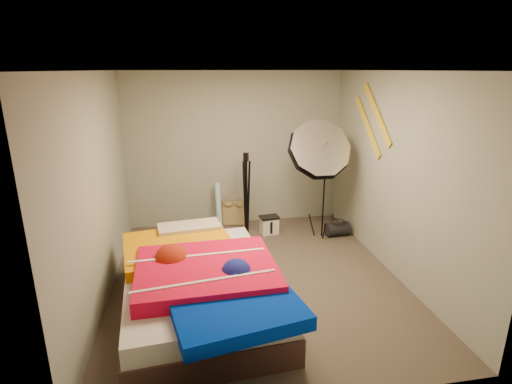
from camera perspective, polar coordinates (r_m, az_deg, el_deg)
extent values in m
plane|color=brown|center=(5.12, 0.06, -12.25)|extent=(4.00, 4.00, 0.00)
plane|color=silver|center=(4.46, 0.07, 16.96)|extent=(4.00, 4.00, 0.00)
plane|color=gray|center=(6.57, -2.99, 6.01)|extent=(3.50, 0.00, 3.50)
plane|color=gray|center=(2.82, 7.25, -9.66)|extent=(3.50, 0.00, 3.50)
plane|color=gray|center=(4.68, -21.56, 0.23)|extent=(0.00, 4.00, 4.00)
plane|color=gray|center=(5.23, 19.34, 2.16)|extent=(0.00, 4.00, 4.00)
cube|color=tan|center=(6.75, -3.12, -3.01)|extent=(0.41, 0.23, 0.40)
cylinder|color=#67BCD2|center=(6.53, -5.37, -2.01)|extent=(0.12, 0.23, 0.76)
cube|color=silver|center=(6.37, 1.90, -4.82)|extent=(0.29, 0.22, 0.27)
cylinder|color=black|center=(6.43, 11.54, -5.19)|extent=(0.38, 0.24, 0.22)
cube|color=gold|center=(5.62, 16.91, 10.65)|extent=(0.02, 0.91, 0.78)
cube|color=gold|center=(5.86, 15.65, 9.03)|extent=(0.02, 0.91, 0.78)
cube|color=#4A2D26|center=(4.48, -7.93, -15.00)|extent=(1.73, 2.33, 0.29)
cube|color=beige|center=(4.36, -8.06, -12.30)|extent=(1.68, 2.28, 0.20)
cube|color=orange|center=(4.72, -10.91, -8.09)|extent=(1.36, 1.23, 0.15)
cube|color=red|center=(4.14, -7.09, -11.33)|extent=(1.43, 1.21, 0.18)
cube|color=#0027B0|center=(3.62, -2.82, -16.36)|extent=(1.25, 1.07, 0.13)
cube|color=#CE8D90|center=(5.11, -9.49, -5.43)|extent=(0.81, 0.44, 0.15)
cylinder|color=black|center=(6.15, 9.68, 0.13)|extent=(0.03, 0.03, 1.48)
cube|color=black|center=(5.99, 10.01, 6.48)|extent=(0.06, 0.06, 0.09)
cone|color=silver|center=(5.84, 8.87, 5.81)|extent=(1.12, 0.85, 1.09)
cylinder|color=black|center=(6.22, -1.39, -0.86)|extent=(0.05, 0.05, 1.19)
cube|color=black|center=(6.05, -1.44, 5.05)|extent=(0.09, 0.09, 0.12)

